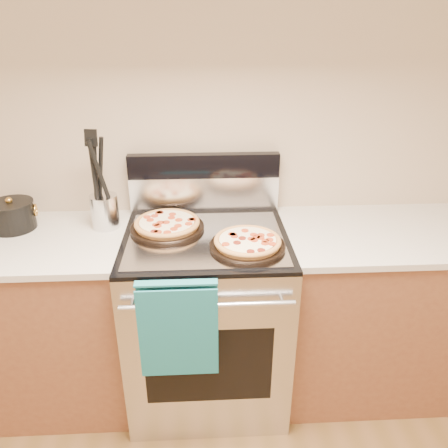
{
  "coord_description": "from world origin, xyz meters",
  "views": [
    {
      "loc": [
        -0.01,
        -0.15,
        1.83
      ],
      "look_at": [
        0.08,
        1.55,
        1.03
      ],
      "focal_mm": 35.0,
      "sensor_mm": 36.0,
      "label": 1
    }
  ],
  "objects_px": {
    "range_body": "(207,319)",
    "pepperoni_pizza_back": "(167,225)",
    "utensil_crock": "(105,211)",
    "pepperoni_pizza_front": "(248,243)",
    "saucepan": "(12,217)"
  },
  "relations": [
    {
      "from": "utensil_crock",
      "to": "range_body",
      "type": "bearing_deg",
      "value": -16.97
    },
    {
      "from": "pepperoni_pizza_back",
      "to": "pepperoni_pizza_front",
      "type": "height_order",
      "value": "pepperoni_pizza_back"
    },
    {
      "from": "range_body",
      "to": "utensil_crock",
      "type": "bearing_deg",
      "value": 163.03
    },
    {
      "from": "range_body",
      "to": "saucepan",
      "type": "height_order",
      "value": "saucepan"
    },
    {
      "from": "pepperoni_pizza_front",
      "to": "saucepan",
      "type": "xyz_separation_m",
      "value": [
        -1.1,
        0.28,
        0.02
      ]
    },
    {
      "from": "pepperoni_pizza_front",
      "to": "saucepan",
      "type": "distance_m",
      "value": 1.14
    },
    {
      "from": "pepperoni_pizza_front",
      "to": "saucepan",
      "type": "bearing_deg",
      "value": 165.68
    },
    {
      "from": "range_body",
      "to": "pepperoni_pizza_back",
      "type": "height_order",
      "value": "pepperoni_pizza_back"
    },
    {
      "from": "pepperoni_pizza_back",
      "to": "pepperoni_pizza_front",
      "type": "relative_size",
      "value": 1.05
    },
    {
      "from": "range_body",
      "to": "pepperoni_pizza_back",
      "type": "distance_m",
      "value": 0.54
    },
    {
      "from": "range_body",
      "to": "saucepan",
      "type": "xyz_separation_m",
      "value": [
        -0.92,
        0.15,
        0.52
      ]
    },
    {
      "from": "pepperoni_pizza_back",
      "to": "range_body",
      "type": "bearing_deg",
      "value": -21.25
    },
    {
      "from": "pepperoni_pizza_back",
      "to": "utensil_crock",
      "type": "distance_m",
      "value": 0.31
    },
    {
      "from": "pepperoni_pizza_front",
      "to": "pepperoni_pizza_back",
      "type": "bearing_deg",
      "value": 150.95
    },
    {
      "from": "utensil_crock",
      "to": "saucepan",
      "type": "xyz_separation_m",
      "value": [
        -0.44,
        0.0,
        -0.02
      ]
    }
  ]
}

